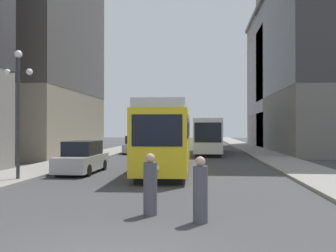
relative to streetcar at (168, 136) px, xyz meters
name	(u,v)px	position (x,y,z in m)	size (l,w,h in m)	color
sidewalk_left	(126,148)	(-7.63, 24.42, -2.03)	(3.27, 120.00, 0.15)	gray
sidewalk_right	(250,148)	(8.17, 24.42, -2.03)	(3.27, 120.00, 0.15)	gray
streetcar	(168,136)	(0.00, 0.00, 0.00)	(2.94, 13.69, 3.89)	black
transit_bus	(209,135)	(2.84, 15.12, -0.15)	(2.98, 12.50, 3.45)	black
parked_car_left_near	(82,158)	(-4.69, -2.09, -1.26)	(1.92, 4.87, 1.82)	black
parked_car_left_mid	(135,145)	(-4.69, 14.55, -1.26)	(1.91, 4.40, 1.82)	black
pedestrian_crossing_near	(150,186)	(0.59, -11.89, -1.26)	(0.40, 0.40, 1.80)	#4C4C56
pedestrian_crossing_far	(200,192)	(2.05, -12.61, -1.28)	(0.40, 0.40, 1.77)	#4C4C56
lamp_post_left_near	(18,95)	(-6.59, -5.80, 2.01)	(1.41, 0.36, 6.10)	#333338
building_left_corner	(7,27)	(-16.80, 11.49, 10.37)	(15.67, 16.45, 24.23)	gray
building_right_corner	(305,78)	(17.02, 32.19, 7.77)	(15.04, 16.47, 19.21)	gray
building_right_midblock	(326,32)	(15.81, 19.23, 11.16)	(12.63, 22.31, 25.74)	slate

